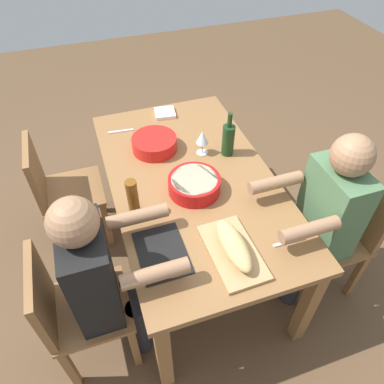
{
  "coord_description": "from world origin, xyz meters",
  "views": [
    {
      "loc": [
        -1.48,
        0.5,
        2.19
      ],
      "look_at": [
        0.0,
        0.0,
        0.63
      ],
      "focal_mm": 34.23,
      "sensor_mm": 36.0,
      "label": 1
    }
  ],
  "objects_px": {
    "serving_bowl_greens": "(154,143)",
    "wine_glass": "(202,138)",
    "wine_bottle": "(228,139)",
    "chair_far_left": "(72,308)",
    "chair_near_left": "(341,230)",
    "chair_far_right": "(59,189)",
    "cutting_board": "(233,252)",
    "bread_loaf": "(234,245)",
    "dining_table": "(192,189)",
    "diner_far_left": "(101,275)",
    "serving_bowl_pasta": "(194,184)",
    "beer_bottle": "(133,198)",
    "napkin_stack": "(165,113)",
    "diner_near_left": "(323,214)"
  },
  "relations": [
    {
      "from": "serving_bowl_greens",
      "to": "wine_glass",
      "type": "distance_m",
      "value": 0.31
    },
    {
      "from": "chair_far_left",
      "to": "serving_bowl_pasta",
      "type": "height_order",
      "value": "chair_far_left"
    },
    {
      "from": "bread_loaf",
      "to": "wine_bottle",
      "type": "distance_m",
      "value": 0.76
    },
    {
      "from": "serving_bowl_pasta",
      "to": "chair_far_left",
      "type": "bearing_deg",
      "value": 114.78
    },
    {
      "from": "serving_bowl_pasta",
      "to": "wine_glass",
      "type": "bearing_deg",
      "value": -27.12
    },
    {
      "from": "diner_far_left",
      "to": "chair_near_left",
      "type": "relative_size",
      "value": 1.41
    },
    {
      "from": "dining_table",
      "to": "chair_far_right",
      "type": "distance_m",
      "value": 0.92
    },
    {
      "from": "chair_far_left",
      "to": "beer_bottle",
      "type": "distance_m",
      "value": 0.63
    },
    {
      "from": "chair_far_right",
      "to": "wine_bottle",
      "type": "distance_m",
      "value": 1.17
    },
    {
      "from": "wine_bottle",
      "to": "serving_bowl_greens",
      "type": "bearing_deg",
      "value": 66.24
    },
    {
      "from": "dining_table",
      "to": "bread_loaf",
      "type": "height_order",
      "value": "bread_loaf"
    },
    {
      "from": "bread_loaf",
      "to": "wine_glass",
      "type": "height_order",
      "value": "wine_glass"
    },
    {
      "from": "chair_far_right",
      "to": "bread_loaf",
      "type": "height_order",
      "value": "same"
    },
    {
      "from": "dining_table",
      "to": "serving_bowl_greens",
      "type": "height_order",
      "value": "serving_bowl_greens"
    },
    {
      "from": "chair_near_left",
      "to": "serving_bowl_pasta",
      "type": "relative_size",
      "value": 2.92
    },
    {
      "from": "chair_far_left",
      "to": "bread_loaf",
      "type": "distance_m",
      "value": 0.87
    },
    {
      "from": "chair_far_left",
      "to": "wine_bottle",
      "type": "bearing_deg",
      "value": -60.56
    },
    {
      "from": "chair_far_right",
      "to": "bread_loaf",
      "type": "xyz_separation_m",
      "value": [
        -1.02,
        -0.8,
        0.32
      ]
    },
    {
      "from": "chair_near_left",
      "to": "chair_far_right",
      "type": "bearing_deg",
      "value": 60.11
    },
    {
      "from": "napkin_stack",
      "to": "diner_far_left",
      "type": "bearing_deg",
      "value": 151.11
    },
    {
      "from": "cutting_board",
      "to": "beer_bottle",
      "type": "bearing_deg",
      "value": 43.26
    },
    {
      "from": "chair_far_left",
      "to": "chair_far_right",
      "type": "distance_m",
      "value": 0.9
    },
    {
      "from": "chair_near_left",
      "to": "serving_bowl_pasta",
      "type": "height_order",
      "value": "chair_near_left"
    },
    {
      "from": "chair_far_right",
      "to": "wine_glass",
      "type": "distance_m",
      "value": 1.03
    },
    {
      "from": "diner_near_left",
      "to": "bread_loaf",
      "type": "xyz_separation_m",
      "value": [
        -0.11,
        0.59,
        0.11
      ]
    },
    {
      "from": "serving_bowl_greens",
      "to": "chair_near_left",
      "type": "bearing_deg",
      "value": -130.52
    },
    {
      "from": "chair_far_right",
      "to": "cutting_board",
      "type": "distance_m",
      "value": 1.32
    },
    {
      "from": "cutting_board",
      "to": "beer_bottle",
      "type": "relative_size",
      "value": 1.82
    },
    {
      "from": "chair_far_left",
      "to": "wine_bottle",
      "type": "xyz_separation_m",
      "value": [
        0.6,
        -1.07,
        0.37
      ]
    },
    {
      "from": "serving_bowl_pasta",
      "to": "wine_bottle",
      "type": "xyz_separation_m",
      "value": [
        0.25,
        -0.3,
        0.06
      ]
    },
    {
      "from": "chair_far_right",
      "to": "beer_bottle",
      "type": "distance_m",
      "value": 0.82
    },
    {
      "from": "dining_table",
      "to": "cutting_board",
      "type": "height_order",
      "value": "cutting_board"
    },
    {
      "from": "diner_far_left",
      "to": "bread_loaf",
      "type": "bearing_deg",
      "value": -100.15
    },
    {
      "from": "serving_bowl_greens",
      "to": "napkin_stack",
      "type": "distance_m",
      "value": 0.4
    },
    {
      "from": "chair_far_left",
      "to": "napkin_stack",
      "type": "distance_m",
      "value": 1.44
    },
    {
      "from": "dining_table",
      "to": "chair_far_right",
      "type": "xyz_separation_m",
      "value": [
        0.45,
        0.79,
        -0.17
      ]
    },
    {
      "from": "chair_far_right",
      "to": "wine_glass",
      "type": "xyz_separation_m",
      "value": [
        -0.25,
        -0.92,
        0.37
      ]
    },
    {
      "from": "beer_bottle",
      "to": "diner_far_left",
      "type": "bearing_deg",
      "value": 142.11
    },
    {
      "from": "wine_glass",
      "to": "chair_near_left",
      "type": "bearing_deg",
      "value": -135.21
    },
    {
      "from": "wine_bottle",
      "to": "chair_far_right",
      "type": "bearing_deg",
      "value": 74.31
    },
    {
      "from": "diner_far_left",
      "to": "wine_glass",
      "type": "bearing_deg",
      "value": -48.37
    },
    {
      "from": "serving_bowl_greens",
      "to": "wine_glass",
      "type": "relative_size",
      "value": 1.7
    },
    {
      "from": "chair_near_left",
      "to": "cutting_board",
      "type": "bearing_deg",
      "value": 98.19
    },
    {
      "from": "chair_far_right",
      "to": "diner_far_left",
      "type": "bearing_deg",
      "value": -168.53
    },
    {
      "from": "cutting_board",
      "to": "bread_loaf",
      "type": "bearing_deg",
      "value": -90.0
    },
    {
      "from": "dining_table",
      "to": "chair_far_right",
      "type": "height_order",
      "value": "chair_far_right"
    },
    {
      "from": "chair_far_right",
      "to": "cutting_board",
      "type": "bearing_deg",
      "value": -141.66
    },
    {
      "from": "chair_near_left",
      "to": "serving_bowl_greens",
      "type": "bearing_deg",
      "value": 49.48
    },
    {
      "from": "diner_far_left",
      "to": "chair_far_left",
      "type": "bearing_deg",
      "value": 90.0
    },
    {
      "from": "dining_table",
      "to": "chair_near_left",
      "type": "bearing_deg",
      "value": -119.89
    }
  ]
}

